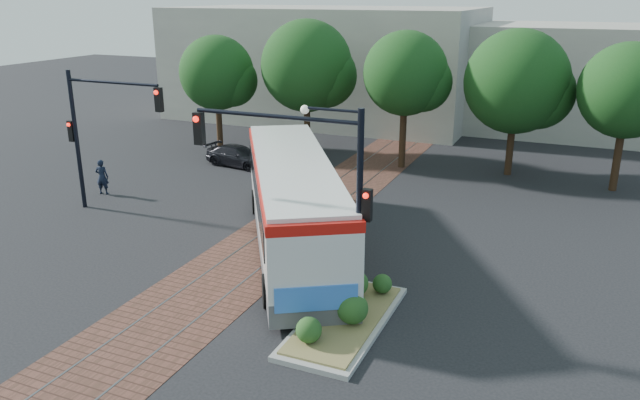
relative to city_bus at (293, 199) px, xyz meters
The scene contains 10 objects.
ground 4.16m from the city_bus, 105.17° to the right, with size 120.00×120.00×0.00m, color black.
trackbed 2.15m from the city_bus, 156.98° to the left, with size 3.60×40.00×0.02m.
tree_row 13.17m from the city_bus, 88.94° to the left, with size 26.40×5.60×7.67m.
warehouses 25.28m from the city_bus, 93.41° to the left, with size 40.00×13.00×8.00m.
city_bus is the anchor object (origin of this frame).
traffic_island 6.11m from the city_bus, 49.37° to the right, with size 2.20×5.20×1.13m.
signal_pole_main 5.73m from the city_bus, 56.67° to the right, with size 5.49×0.46×6.00m.
signal_pole_left 9.56m from the city_bus, behind, with size 4.99×0.34×6.00m.
officer 11.29m from the city_bus, 168.55° to the left, with size 0.61×0.40×1.66m, color black.
parked_car 12.01m from the city_bus, 130.35° to the left, with size 1.56×3.83×1.11m, color black.
Camera 1 is at (10.44, -15.81, 9.04)m, focal length 35.00 mm.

